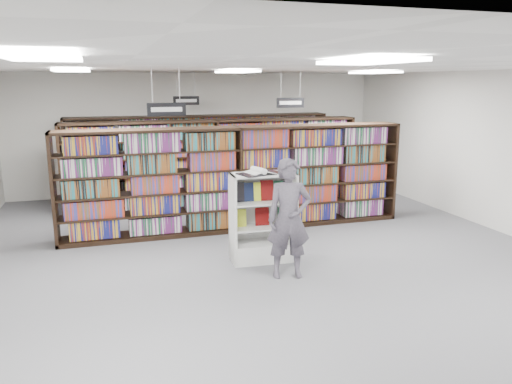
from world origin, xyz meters
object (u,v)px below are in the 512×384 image
object	(u,v)px
bookshelf_row_near	(238,179)
shopper	(289,219)
endcap_display	(262,231)
open_book	(259,172)

from	to	relation	value
bookshelf_row_near	shopper	distance (m)	2.70
shopper	bookshelf_row_near	bearing A→B (deg)	102.30
endcap_display	shopper	world-z (taller)	shopper
open_book	endcap_display	bearing A→B (deg)	24.43
open_book	shopper	world-z (taller)	shopper
open_book	shopper	bearing A→B (deg)	-90.12
shopper	open_book	bearing A→B (deg)	116.93
bookshelf_row_near	endcap_display	bearing A→B (deg)	-92.54
bookshelf_row_near	endcap_display	distance (m)	1.94
endcap_display	open_book	bearing A→B (deg)	-136.05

